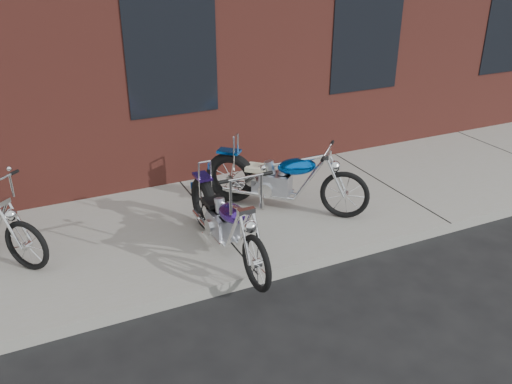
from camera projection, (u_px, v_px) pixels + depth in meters
ground at (258, 285)px, 6.49m from camera, size 120.00×120.00×0.00m
sidewalk at (213, 225)px, 7.69m from camera, size 22.00×3.00×0.15m
chopper_purple at (226, 223)px, 6.71m from camera, size 0.56×2.31×1.30m
chopper_blue at (282, 181)px, 7.83m from camera, size 1.86×1.76×1.06m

